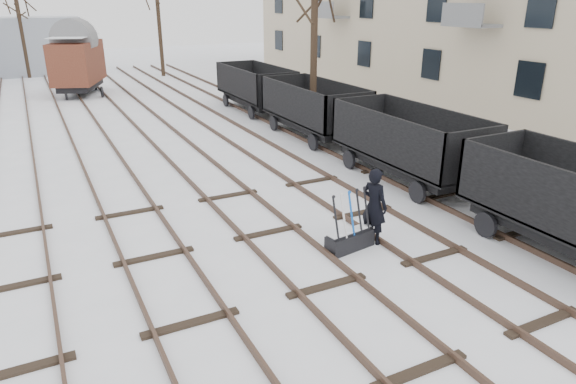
% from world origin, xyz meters
% --- Properties ---
extents(ground, '(120.00, 120.00, 0.00)m').
position_xyz_m(ground, '(0.00, 0.00, 0.00)').
color(ground, white).
rests_on(ground, ground).
extents(tracks, '(13.90, 52.00, 0.16)m').
position_xyz_m(tracks, '(-0.00, 13.67, 0.07)').
color(tracks, black).
rests_on(tracks, ground).
extents(shed_right, '(7.00, 6.00, 4.50)m').
position_xyz_m(shed_right, '(-4.00, 40.00, 2.25)').
color(shed_right, '#989FAC').
rests_on(shed_right, ground).
extents(ground_frame, '(1.35, 0.63, 1.49)m').
position_xyz_m(ground_frame, '(1.41, 1.28, 0.28)').
color(ground_frame, black).
rests_on(ground_frame, ground).
extents(worker, '(0.68, 0.83, 1.96)m').
position_xyz_m(worker, '(2.16, 1.38, 0.98)').
color(worker, black).
rests_on(worker, ground).
extents(freight_wagon_b, '(2.34, 5.84, 2.39)m').
position_xyz_m(freight_wagon_b, '(6.00, 4.83, 0.91)').
color(freight_wagon_b, black).
rests_on(freight_wagon_b, ground).
extents(freight_wagon_c, '(2.34, 5.84, 2.39)m').
position_xyz_m(freight_wagon_c, '(6.00, 11.23, 0.91)').
color(freight_wagon_c, black).
rests_on(freight_wagon_c, ground).
extents(freight_wagon_d, '(2.34, 5.84, 2.39)m').
position_xyz_m(freight_wagon_d, '(6.00, 17.63, 0.91)').
color(freight_wagon_d, black).
rests_on(freight_wagon_d, ground).
extents(box_van_wagon, '(4.03, 5.34, 3.64)m').
position_xyz_m(box_van_wagon, '(-1.99, 27.22, 2.12)').
color(box_van_wagon, black).
rests_on(box_van_wagon, ground).
extents(tree_near, '(0.30, 0.30, 8.33)m').
position_xyz_m(tree_near, '(6.08, 11.44, 4.16)').
color(tree_near, black).
rests_on(tree_near, ground).
extents(tree_far_left, '(0.30, 0.30, 6.12)m').
position_xyz_m(tree_far_left, '(-4.77, 37.07, 3.06)').
color(tree_far_left, black).
rests_on(tree_far_left, ground).
extents(tree_far_right, '(0.30, 0.30, 8.32)m').
position_xyz_m(tree_far_right, '(4.79, 33.37, 4.16)').
color(tree_far_right, black).
rests_on(tree_far_right, ground).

